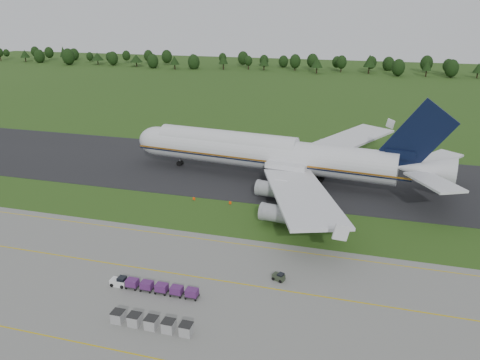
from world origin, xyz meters
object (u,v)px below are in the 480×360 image
(aircraft, at_px, (272,154))
(baggage_train, at_px, (152,287))
(edge_markers, at_px, (212,201))
(uld_row, at_px, (151,323))
(utility_cart, at_px, (279,277))

(aircraft, bearing_deg, baggage_train, -97.32)
(baggage_train, xyz_separation_m, edge_markers, (-2.52, 33.87, -0.54))
(baggage_train, distance_m, uld_row, 8.43)
(utility_cart, height_order, uld_row, uld_row)
(uld_row, bearing_deg, aircraft, 87.02)
(edge_markers, bearing_deg, baggage_train, -85.75)
(edge_markers, bearing_deg, aircraft, 62.89)
(baggage_train, bearing_deg, aircraft, 82.68)
(aircraft, xyz_separation_m, baggage_train, (-6.65, -51.77, -5.42))
(baggage_train, height_order, utility_cart, baggage_train)
(aircraft, relative_size, edge_markers, 9.03)
(aircraft, bearing_deg, edge_markers, -117.11)
(baggage_train, distance_m, edge_markers, 33.97)
(aircraft, height_order, baggage_train, aircraft)
(baggage_train, distance_m, utility_cart, 18.83)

